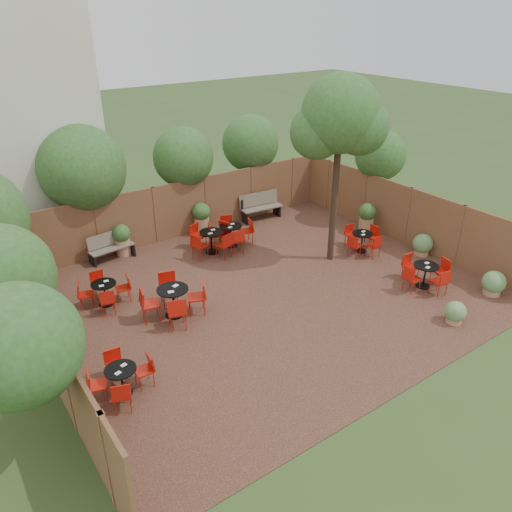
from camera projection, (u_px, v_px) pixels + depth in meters
ground at (265, 294)px, 14.32m from camera, size 80.00×80.00×0.00m
courtyard_paving at (265, 293)px, 14.32m from camera, size 12.00×10.00×0.02m
fence_back at (182, 209)px, 17.51m from camera, size 12.00×0.08×2.00m
fence_left at (42, 337)px, 10.78m from camera, size 0.08×10.00×2.00m
fence_right at (408, 216)px, 16.96m from camera, size 0.08×10.00×2.00m
neighbour_building at (7, 124)px, 16.03m from camera, size 5.00×4.00×8.00m
overhang_foliage at (118, 191)px, 14.07m from camera, size 15.48×10.59×2.74m
courtyard_tree at (340, 121)px, 14.26m from camera, size 2.53×2.43×5.77m
park_bench_left at (111, 246)px, 16.03m from camera, size 1.49×0.64×0.89m
park_bench_right at (260, 206)px, 19.07m from camera, size 1.68×0.69×1.01m
bistro_tables at (237, 271)px, 14.60m from camera, size 10.52×7.11×0.94m
planters at (190, 232)px, 16.64m from camera, size 11.12×4.00×1.16m
low_shrubs at (455, 273)px, 14.72m from camera, size 3.15×3.64×0.71m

